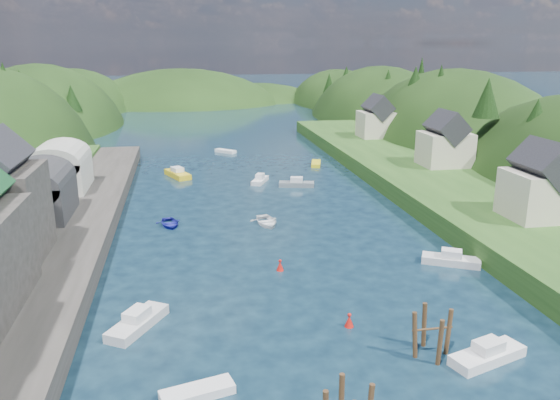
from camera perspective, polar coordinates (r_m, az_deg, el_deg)
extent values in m
plane|color=black|center=(81.04, -2.75, 1.51)|extent=(600.00, 600.00, 0.00)
ellipsoid|color=black|center=(152.67, -23.28, 3.88)|extent=(44.00, 75.56, 48.19)
ellipsoid|color=black|center=(192.96, -20.68, 6.94)|extent=(44.00, 75.56, 39.00)
ellipsoid|color=black|center=(120.09, 17.44, 1.46)|extent=(36.00, 75.56, 48.00)
ellipsoid|color=black|center=(158.36, 10.37, 5.56)|extent=(36.00, 75.56, 44.49)
ellipsoid|color=black|center=(197.51, 6.15, 8.21)|extent=(36.00, 75.56, 36.00)
ellipsoid|color=black|center=(200.12, -10.14, 7.08)|extent=(80.00, 60.00, 44.00)
ellipsoid|color=black|center=(212.17, -2.50, 7.27)|extent=(70.00, 56.00, 36.00)
cone|color=black|center=(107.63, -26.80, 10.72)|extent=(4.34, 4.34, 7.74)
cone|color=black|center=(115.01, -24.57, 8.59)|extent=(5.28, 5.28, 4.79)
cone|color=black|center=(125.59, -25.48, 10.77)|extent=(4.77, 4.77, 6.10)
cone|color=black|center=(129.73, -20.95, 9.94)|extent=(4.07, 4.07, 5.73)
cone|color=black|center=(148.57, -21.79, 10.99)|extent=(4.56, 4.56, 8.80)
cone|color=black|center=(154.62, -22.71, 10.19)|extent=(4.75, 4.75, 4.93)
cone|color=black|center=(167.29, -20.32, 11.02)|extent=(4.27, 4.27, 6.24)
cone|color=black|center=(82.19, 25.16, 7.29)|extent=(5.29, 5.29, 6.62)
cone|color=black|center=(88.99, 20.85, 9.96)|extent=(4.07, 4.07, 5.95)
cone|color=black|center=(102.51, 18.32, 8.56)|extent=(3.40, 3.40, 6.20)
cone|color=black|center=(111.98, 16.37, 11.04)|extent=(4.94, 4.94, 9.49)
cone|color=black|center=(116.01, 13.93, 11.73)|extent=(5.25, 5.25, 6.92)
cone|color=black|center=(129.00, 14.51, 12.29)|extent=(3.36, 3.36, 9.04)
cone|color=black|center=(141.13, 11.21, 11.84)|extent=(4.57, 4.57, 7.06)
cone|color=black|center=(154.66, 9.64, 11.75)|extent=(3.59, 3.59, 6.76)
cone|color=black|center=(164.07, 6.94, 12.78)|extent=(4.14, 4.14, 5.41)
cone|color=black|center=(172.44, 5.16, 12.09)|extent=(3.83, 3.83, 5.90)
cube|color=#2D2B28|center=(53.42, -24.74, -6.70)|extent=(12.00, 110.00, 2.00)
cube|color=#2D2B28|center=(53.31, -27.19, -1.35)|extent=(7.00, 8.00, 8.00)
cube|color=#2D2D30|center=(64.95, -24.05, 0.08)|extent=(7.00, 9.00, 4.00)
cylinder|color=#2D2D30|center=(64.48, -24.25, 1.79)|extent=(7.00, 9.00, 7.00)
cube|color=#B2B2A8|center=(76.30, -22.03, 2.52)|extent=(7.00, 9.00, 4.00)
cylinder|color=#B2B2A8|center=(75.90, -22.19, 3.99)|extent=(7.00, 9.00, 7.00)
cube|color=#234719|center=(78.68, 16.61, 1.31)|extent=(16.00, 120.00, 2.40)
cube|color=beige|center=(63.95, 25.60, 0.50)|extent=(7.00, 6.00, 5.00)
cube|color=black|center=(63.23, 25.97, 3.41)|extent=(5.15, 6.24, 5.15)
cube|color=beige|center=(86.65, 16.84, 5.11)|extent=(7.00, 6.00, 5.00)
cube|color=black|center=(86.12, 17.02, 7.29)|extent=(5.15, 6.24, 5.15)
cube|color=beige|center=(110.70, 10.10, 7.80)|extent=(7.00, 6.00, 5.00)
cube|color=black|center=(110.28, 10.19, 9.51)|extent=(5.15, 6.24, 5.15)
cylinder|color=#382314|center=(39.53, 17.15, -13.39)|extent=(0.32, 0.32, 3.90)
cylinder|color=#382314|center=(39.96, 14.81, -12.85)|extent=(0.32, 0.32, 3.90)
cylinder|color=#382314|center=(38.57, 13.91, -13.91)|extent=(0.32, 0.32, 3.90)
cylinder|color=#382314|center=(38.12, 16.33, -14.49)|extent=(0.32, 0.32, 3.90)
cylinder|color=#382314|center=(38.73, 15.62, -12.84)|extent=(2.85, 0.16, 0.16)
cone|color=#AF130E|center=(41.83, 7.25, -12.43)|extent=(0.70, 0.70, 0.90)
sphere|color=#AF130E|center=(41.60, 7.27, -11.83)|extent=(0.30, 0.30, 0.30)
cone|color=#AF130E|center=(50.93, 0.01, -6.90)|extent=(0.70, 0.70, 0.90)
sphere|color=#AF130E|center=(50.74, 0.01, -6.38)|extent=(0.30, 0.30, 0.30)
cube|color=yellow|center=(94.76, 3.78, 3.81)|extent=(2.65, 4.75, 0.63)
cube|color=white|center=(106.24, -5.72, 5.09)|extent=(4.09, 4.07, 0.61)
cube|color=silver|center=(82.78, -2.11, 2.04)|extent=(3.30, 4.85, 0.65)
cube|color=silver|center=(82.61, -2.11, 2.52)|extent=(1.64, 1.92, 0.70)
cube|color=silver|center=(34.85, -8.63, -19.25)|extent=(4.62, 2.49, 0.62)
cube|color=silver|center=(42.73, -14.65, -12.36)|extent=(4.51, 5.79, 0.79)
cube|color=silver|center=(42.37, -14.72, -11.42)|extent=(2.14, 2.37, 0.70)
cube|color=slate|center=(80.41, 1.74, 1.65)|extent=(5.39, 2.83, 0.72)
cube|color=silver|center=(80.23, 1.75, 2.16)|extent=(2.02, 1.57, 0.70)
imported|color=navy|center=(64.43, -11.45, -2.41)|extent=(3.60, 4.52, 0.84)
cube|color=silver|center=(54.87, 17.42, -6.08)|extent=(5.58, 4.08, 0.75)
cube|color=silver|center=(54.60, 17.49, -5.33)|extent=(2.24, 1.98, 0.70)
cube|color=white|center=(40.08, 20.85, -14.99)|extent=(5.75, 3.41, 0.76)
cube|color=silver|center=(39.70, 20.96, -14.04)|extent=(2.21, 1.79, 0.70)
imported|color=white|center=(63.65, -1.42, -2.26)|extent=(3.79, 4.95, 0.95)
cube|color=gold|center=(87.73, -10.65, 2.64)|extent=(4.32, 6.52, 0.87)
cube|color=silver|center=(87.55, -10.68, 3.17)|extent=(2.17, 2.56, 0.70)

